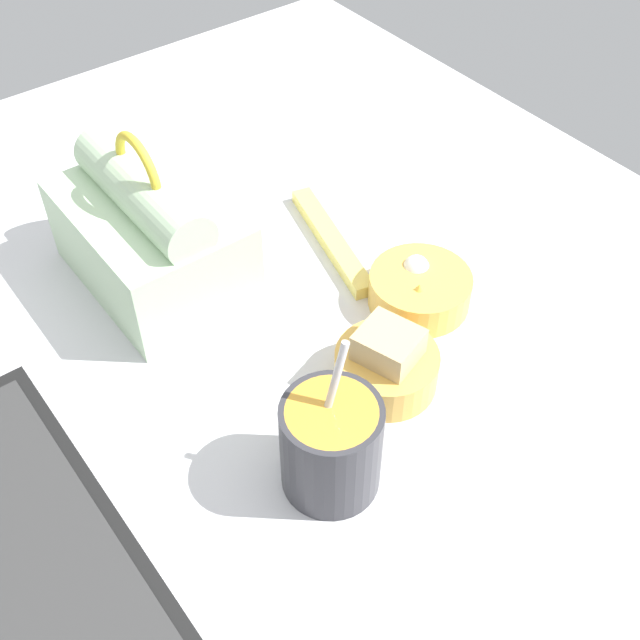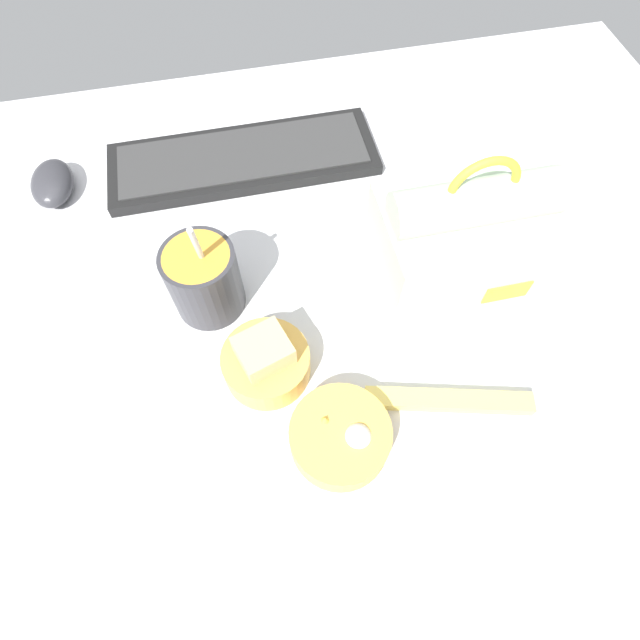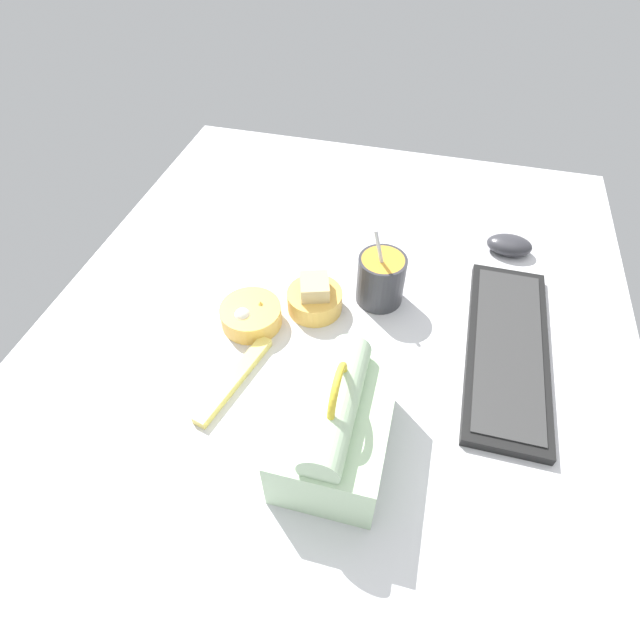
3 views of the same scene
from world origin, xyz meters
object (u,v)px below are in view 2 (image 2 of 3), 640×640
at_px(lunch_bag, 465,233).
at_px(bento_bowl_sandwich, 266,361).
at_px(bento_bowl_snacks, 340,436).
at_px(chopstick_case, 449,401).
at_px(soup_cup, 204,279).
at_px(keyboard, 244,159).
at_px(computer_mouse, 52,183).

bearing_deg(lunch_bag, bento_bowl_sandwich, -159.24).
xyz_separation_m(lunch_bag, bento_bowl_snacks, (-0.21, -0.21, -0.04)).
bearing_deg(chopstick_case, soup_cup, 142.03).
bearing_deg(chopstick_case, bento_bowl_sandwich, 156.65).
xyz_separation_m(bento_bowl_sandwich, chopstick_case, (0.20, -0.09, -0.02)).
relative_size(keyboard, lunch_bag, 1.89).
height_order(bento_bowl_snacks, computer_mouse, bento_bowl_snacks).
bearing_deg(soup_cup, computer_mouse, 130.33).
xyz_separation_m(keyboard, computer_mouse, (-0.29, 0.00, 0.01)).
height_order(keyboard, chopstick_case, keyboard).
distance_m(keyboard, computer_mouse, 0.29).
bearing_deg(computer_mouse, lunch_bag, -25.06).
relative_size(lunch_bag, bento_bowl_sandwich, 2.08).
relative_size(bento_bowl_sandwich, bento_bowl_snacks, 0.93).
bearing_deg(keyboard, soup_cup, -107.74).
bearing_deg(soup_cup, lunch_bag, -1.57).
distance_m(bento_bowl_snacks, computer_mouse, 0.57).
bearing_deg(chopstick_case, keyboard, 112.05).
xyz_separation_m(soup_cup, bento_bowl_sandwich, (0.06, -0.12, -0.03)).
height_order(lunch_bag, bento_bowl_snacks, lunch_bag).
bearing_deg(soup_cup, bento_bowl_snacks, -60.75).
distance_m(bento_bowl_sandwich, chopstick_case, 0.22).
relative_size(soup_cup, bento_bowl_snacks, 1.48).
relative_size(lunch_bag, bento_bowl_snacks, 1.93).
height_order(keyboard, computer_mouse, computer_mouse).
relative_size(bento_bowl_sandwich, chopstick_case, 0.53).
relative_size(lunch_bag, soup_cup, 1.30).
bearing_deg(computer_mouse, keyboard, -0.17).
height_order(keyboard, lunch_bag, lunch_bag).
xyz_separation_m(lunch_bag, chopstick_case, (-0.08, -0.19, -0.06)).
xyz_separation_m(bento_bowl_snacks, chopstick_case, (0.14, 0.02, -0.01)).
bearing_deg(soup_cup, chopstick_case, -37.97).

